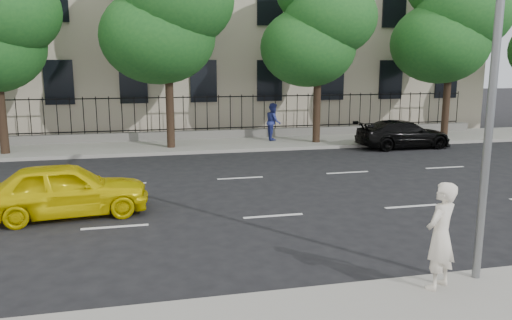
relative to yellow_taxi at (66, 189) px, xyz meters
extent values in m
plane|color=black|center=(5.26, -3.73, -0.71)|extent=(120.00, 120.00, 0.00)
cube|color=gray|center=(5.26, 10.27, -0.64)|extent=(60.00, 4.00, 0.15)
cube|color=slate|center=(5.26, 11.97, -0.36)|extent=(30.00, 0.50, 0.40)
cube|color=black|center=(5.26, 11.97, -0.06)|extent=(28.80, 0.05, 0.05)
cube|color=black|center=(5.26, 11.97, 1.54)|extent=(28.80, 0.05, 0.05)
cylinder|color=slate|center=(7.76, -6.03, 3.44)|extent=(0.14, 0.14, 8.00)
cylinder|color=#382619|center=(-3.74, 9.47, 0.92)|extent=(0.36, 0.36, 2.97)
ellipsoid|color=#1C5620|center=(-3.24, 9.27, 5.29)|extent=(4.50, 4.50, 3.70)
cylinder|color=#382619|center=(3.26, 9.47, 1.10)|extent=(0.36, 0.36, 3.32)
ellipsoid|color=#1C5620|center=(2.86, 9.77, 4.38)|extent=(5.13, 5.13, 4.21)
ellipsoid|color=#1C5620|center=(3.76, 9.27, 5.87)|extent=(4.86, 4.86, 4.00)
cylinder|color=#382619|center=(10.26, 9.47, 0.98)|extent=(0.36, 0.36, 3.08)
ellipsoid|color=#1C5620|center=(9.86, 9.77, 3.96)|extent=(4.56, 4.56, 3.74)
ellipsoid|color=#1C5620|center=(10.76, 9.27, 5.28)|extent=(4.32, 4.32, 3.55)
cylinder|color=#382619|center=(17.26, 9.47, 1.05)|extent=(0.36, 0.36, 3.22)
ellipsoid|color=#1C5620|center=(16.86, 9.77, 4.22)|extent=(4.94, 4.94, 4.06)
ellipsoid|color=#1C5620|center=(17.76, 9.27, 5.65)|extent=(4.68, 4.68, 3.85)
imported|color=yellow|center=(0.00, 0.00, 0.00)|extent=(4.35, 2.16, 1.43)
imported|color=black|center=(13.97, 7.77, -0.06)|extent=(4.56, 1.95, 1.31)
imported|color=silver|center=(6.83, -6.25, 0.37)|extent=(0.81, 0.72, 1.86)
imported|color=navy|center=(8.38, 10.57, 0.36)|extent=(0.81, 0.98, 1.85)
camera|label=1|loc=(2.02, -13.34, 3.22)|focal=35.00mm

